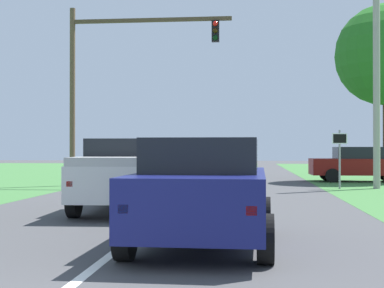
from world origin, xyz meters
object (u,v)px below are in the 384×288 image
(pickup_truck_lead, at_px, (127,174))
(utility_pole_right, at_px, (377,89))
(red_suv_near, at_px, (204,189))
(traffic_light, at_px, (113,69))
(crossing_suv_far, at_px, (361,163))
(keep_moving_sign, at_px, (340,151))

(pickup_truck_lead, distance_m, utility_pole_right, 12.70)
(utility_pole_right, bearing_deg, red_suv_near, -113.21)
(traffic_light, bearing_deg, red_suv_near, -70.40)
(red_suv_near, xyz_separation_m, traffic_light, (-5.16, 14.49, 4.18))
(pickup_truck_lead, bearing_deg, crossing_suv_far, 57.70)
(keep_moving_sign, relative_size, utility_pole_right, 0.29)
(pickup_truck_lead, distance_m, keep_moving_sign, 11.09)
(crossing_suv_far, bearing_deg, traffic_light, -159.29)
(crossing_suv_far, bearing_deg, keep_moving_sign, -109.84)
(pickup_truck_lead, height_order, crossing_suv_far, pickup_truck_lead)
(red_suv_near, relative_size, pickup_truck_lead, 0.84)
(crossing_suv_far, bearing_deg, utility_pole_right, -93.83)
(pickup_truck_lead, bearing_deg, traffic_light, 106.08)
(red_suv_near, relative_size, traffic_light, 0.58)
(red_suv_near, bearing_deg, pickup_truck_lead, 115.87)
(keep_moving_sign, distance_m, utility_pole_right, 2.98)
(red_suv_near, height_order, keep_moving_sign, keep_moving_sign)
(pickup_truck_lead, xyz_separation_m, keep_moving_sign, (6.88, 8.67, 0.57))
(utility_pole_right, bearing_deg, pickup_truck_lead, -133.12)
(keep_moving_sign, bearing_deg, red_suv_near, -108.07)
(traffic_light, relative_size, utility_pole_right, 0.96)
(crossing_suv_far, xyz_separation_m, utility_pole_right, (-0.32, -4.84, 3.16))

